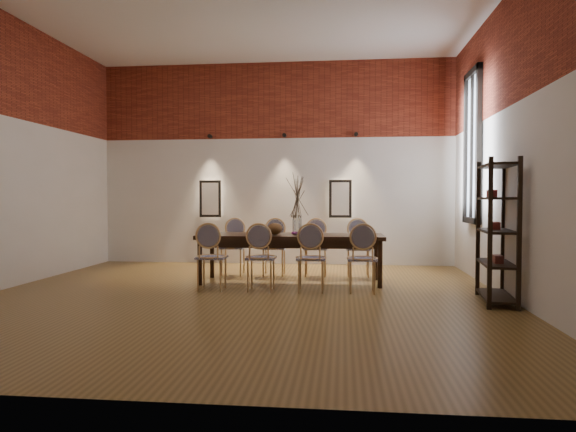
# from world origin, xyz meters

# --- Properties ---
(floor) EXTENTS (7.00, 7.00, 0.02)m
(floor) POSITION_xyz_m (0.00, 0.00, -0.01)
(floor) COLOR brown
(floor) RESTS_ON ground
(wall_back) EXTENTS (7.00, 0.10, 4.00)m
(wall_back) POSITION_xyz_m (0.00, 3.55, 2.00)
(wall_back) COLOR silver
(wall_back) RESTS_ON ground
(wall_front) EXTENTS (7.00, 0.10, 4.00)m
(wall_front) POSITION_xyz_m (0.00, -3.55, 2.00)
(wall_front) COLOR silver
(wall_front) RESTS_ON ground
(wall_right) EXTENTS (0.10, 7.00, 4.00)m
(wall_right) POSITION_xyz_m (3.55, 0.00, 2.00)
(wall_right) COLOR silver
(wall_right) RESTS_ON ground
(brick_band_back) EXTENTS (7.00, 0.02, 1.50)m
(brick_band_back) POSITION_xyz_m (0.00, 3.48, 3.25)
(brick_band_back) COLOR maroon
(brick_band_back) RESTS_ON ground
(brick_band_right) EXTENTS (0.02, 7.00, 1.50)m
(brick_band_right) POSITION_xyz_m (3.48, 0.00, 3.25)
(brick_band_right) COLOR maroon
(brick_band_right) RESTS_ON ground
(niche_left) EXTENTS (0.36, 0.06, 0.66)m
(niche_left) POSITION_xyz_m (-1.30, 3.45, 1.30)
(niche_left) COLOR #FFEAC6
(niche_left) RESTS_ON wall_back
(niche_right) EXTENTS (0.36, 0.06, 0.66)m
(niche_right) POSITION_xyz_m (1.30, 3.45, 1.30)
(niche_right) COLOR #FFEAC6
(niche_right) RESTS_ON wall_back
(spot_fixture_left) EXTENTS (0.08, 0.10, 0.08)m
(spot_fixture_left) POSITION_xyz_m (-1.30, 3.42, 2.55)
(spot_fixture_left) COLOR black
(spot_fixture_left) RESTS_ON wall_back
(spot_fixture_mid) EXTENTS (0.08, 0.10, 0.08)m
(spot_fixture_mid) POSITION_xyz_m (0.20, 3.42, 2.55)
(spot_fixture_mid) COLOR black
(spot_fixture_mid) RESTS_ON wall_back
(spot_fixture_right) EXTENTS (0.08, 0.10, 0.08)m
(spot_fixture_right) POSITION_xyz_m (1.60, 3.42, 2.55)
(spot_fixture_right) COLOR black
(spot_fixture_right) RESTS_ON wall_back
(window_glass) EXTENTS (0.02, 0.78, 2.38)m
(window_glass) POSITION_xyz_m (3.46, 2.00, 2.15)
(window_glass) COLOR silver
(window_glass) RESTS_ON wall_right
(window_frame) EXTENTS (0.08, 0.90, 2.50)m
(window_frame) POSITION_xyz_m (3.44, 2.00, 2.15)
(window_frame) COLOR black
(window_frame) RESTS_ON wall_right
(window_mullion) EXTENTS (0.06, 0.06, 2.40)m
(window_mullion) POSITION_xyz_m (3.44, 2.00, 2.15)
(window_mullion) COLOR black
(window_mullion) RESTS_ON wall_right
(dining_table) EXTENTS (2.85, 0.94, 0.75)m
(dining_table) POSITION_xyz_m (0.55, 1.25, 0.38)
(dining_table) COLOR black
(dining_table) RESTS_ON floor
(chair_near_a) EXTENTS (0.44, 0.44, 0.94)m
(chair_near_a) POSITION_xyz_m (-0.51, 0.50, 0.47)
(chair_near_a) COLOR tan
(chair_near_a) RESTS_ON floor
(chair_near_b) EXTENTS (0.44, 0.44, 0.94)m
(chair_near_b) POSITION_xyz_m (0.20, 0.51, 0.47)
(chair_near_b) COLOR tan
(chair_near_b) RESTS_ON floor
(chair_near_c) EXTENTS (0.44, 0.44, 0.94)m
(chair_near_c) POSITION_xyz_m (0.91, 0.52, 0.47)
(chair_near_c) COLOR tan
(chair_near_c) RESTS_ON floor
(chair_near_d) EXTENTS (0.44, 0.44, 0.94)m
(chair_near_d) POSITION_xyz_m (1.62, 0.52, 0.47)
(chair_near_d) COLOR tan
(chair_near_d) RESTS_ON floor
(chair_far_a) EXTENTS (0.44, 0.44, 0.94)m
(chair_far_a) POSITION_xyz_m (-0.53, 1.98, 0.47)
(chair_far_a) COLOR tan
(chair_far_a) RESTS_ON floor
(chair_far_b) EXTENTS (0.44, 0.44, 0.94)m
(chair_far_b) POSITION_xyz_m (0.18, 1.98, 0.47)
(chair_far_b) COLOR tan
(chair_far_b) RESTS_ON floor
(chair_far_c) EXTENTS (0.44, 0.44, 0.94)m
(chair_far_c) POSITION_xyz_m (0.90, 1.99, 0.47)
(chair_far_c) COLOR tan
(chair_far_c) RESTS_ON floor
(chair_far_d) EXTENTS (0.44, 0.44, 0.94)m
(chair_far_d) POSITION_xyz_m (1.61, 2.00, 0.47)
(chair_far_d) COLOR tan
(chair_far_d) RESTS_ON floor
(vase) EXTENTS (0.14, 0.14, 0.30)m
(vase) POSITION_xyz_m (0.65, 1.25, 0.90)
(vase) COLOR silver
(vase) RESTS_ON dining_table
(dried_branches) EXTENTS (0.50, 0.50, 0.70)m
(dried_branches) POSITION_xyz_m (0.65, 1.25, 1.35)
(dried_branches) COLOR #463626
(dried_branches) RESTS_ON vase
(bowl) EXTENTS (0.24, 0.24, 0.18)m
(bowl) POSITION_xyz_m (0.30, 1.20, 0.84)
(bowl) COLOR brown
(bowl) RESTS_ON dining_table
(book) EXTENTS (0.26, 0.18, 0.03)m
(book) POSITION_xyz_m (0.68, 1.42, 0.77)
(book) COLOR #9A2088
(book) RESTS_ON dining_table
(shelving_rack) EXTENTS (0.48, 1.03, 1.80)m
(shelving_rack) POSITION_xyz_m (3.28, 0.03, 0.90)
(shelving_rack) COLOR black
(shelving_rack) RESTS_ON floor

